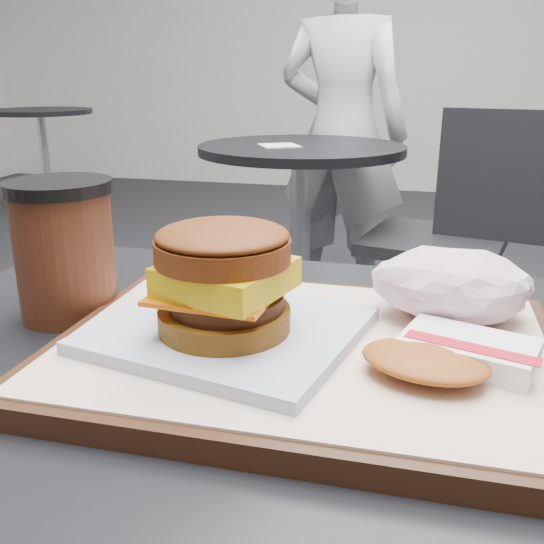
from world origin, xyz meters
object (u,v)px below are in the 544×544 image
(coffee_cup, at_px, (64,244))
(neighbor_chair, at_px, (458,228))
(breakfast_sandwich, at_px, (226,291))
(crumpled_wrapper, at_px, (451,285))
(serving_tray, at_px, (304,352))
(hash_brown, at_px, (449,355))
(neighbor_table, at_px, (301,203))
(patron, at_px, (342,134))

(coffee_cup, relative_size, neighbor_chair, 0.14)
(breakfast_sandwich, bearing_deg, crumpled_wrapper, 27.89)
(serving_tray, xyz_separation_m, crumpled_wrapper, (0.11, 0.08, 0.04))
(hash_brown, relative_size, coffee_cup, 1.04)
(hash_brown, relative_size, neighbor_table, 0.17)
(serving_tray, relative_size, patron, 0.26)
(neighbor_chair, distance_m, patron, 0.75)
(coffee_cup, xyz_separation_m, patron, (-0.02, 2.04, -0.10))
(hash_brown, relative_size, neighbor_chair, 0.15)
(crumpled_wrapper, distance_m, patron, 2.05)
(neighbor_table, distance_m, patron, 0.52)
(hash_brown, xyz_separation_m, neighbor_table, (-0.43, 1.64, -0.25))
(serving_tray, bearing_deg, hash_brown, -11.55)
(crumpled_wrapper, bearing_deg, neighbor_table, 105.77)
(breakfast_sandwich, distance_m, crumpled_wrapper, 0.19)
(coffee_cup, bearing_deg, patron, 90.69)
(serving_tray, distance_m, neighbor_chair, 1.58)
(breakfast_sandwich, bearing_deg, hash_brown, -3.07)
(coffee_cup, bearing_deg, serving_tray, -11.31)
(serving_tray, height_order, neighbor_chair, neighbor_chair)
(coffee_cup, distance_m, neighbor_table, 1.60)
(breakfast_sandwich, relative_size, hash_brown, 1.69)
(coffee_cup, height_order, patron, patron)
(neighbor_table, bearing_deg, hash_brown, -75.21)
(coffee_cup, bearing_deg, hash_brown, -11.38)
(crumpled_wrapper, relative_size, patron, 0.09)
(crumpled_wrapper, height_order, neighbor_chair, neighbor_chair)
(neighbor_table, bearing_deg, patron, 81.40)
(neighbor_table, relative_size, neighbor_chair, 0.85)
(breakfast_sandwich, xyz_separation_m, hash_brown, (0.16, -0.01, -0.03))
(neighbor_table, xyz_separation_m, neighbor_chair, (0.52, -0.07, -0.04))
(neighbor_chair, bearing_deg, patron, 129.77)
(crumpled_wrapper, bearing_deg, hash_brown, -91.67)
(crumpled_wrapper, distance_m, neighbor_chair, 1.50)
(breakfast_sandwich, bearing_deg, patron, 95.34)
(serving_tray, xyz_separation_m, neighbor_chair, (0.20, 1.54, -0.27))
(coffee_cup, relative_size, neighbor_table, 0.17)
(coffee_cup, xyz_separation_m, neighbor_chair, (0.43, 1.50, -0.33))
(neighbor_chair, height_order, patron, patron)
(hash_brown, bearing_deg, serving_tray, 168.45)
(hash_brown, xyz_separation_m, patron, (-0.36, 2.11, -0.06))
(hash_brown, distance_m, neighbor_chair, 1.60)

